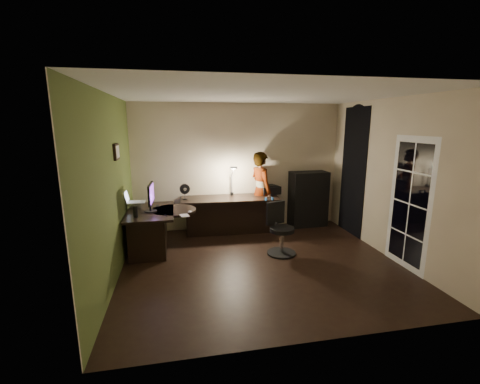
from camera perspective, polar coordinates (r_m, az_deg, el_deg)
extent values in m
cube|color=black|center=(5.47, 3.76, -12.60)|extent=(4.50, 4.00, 0.01)
cube|color=silver|center=(4.99, 4.21, 16.97)|extent=(4.50, 4.00, 0.01)
cube|color=#C7B796|center=(6.99, -0.31, 4.48)|extent=(4.50, 0.01, 2.70)
cube|color=#C7B796|center=(3.22, 13.29, -5.07)|extent=(4.50, 0.01, 2.70)
cube|color=#C7B796|center=(4.98, -21.97, 0.45)|extent=(0.01, 4.00, 2.70)
cube|color=#C7B796|center=(6.04, 25.11, 2.11)|extent=(0.01, 4.00, 2.70)
cube|color=#4B5E27|center=(4.98, -21.80, 0.45)|extent=(0.00, 4.00, 2.70)
cube|color=black|center=(6.99, 19.47, 3.37)|extent=(0.01, 0.90, 2.60)
cube|color=white|center=(5.66, 27.92, -1.88)|extent=(0.02, 0.92, 2.10)
cube|color=black|center=(5.34, -21.15, 6.69)|extent=(0.04, 0.30, 0.25)
cube|color=black|center=(6.04, -15.45, -6.67)|extent=(0.82, 1.32, 0.76)
cube|color=black|center=(6.79, -1.73, -4.13)|extent=(2.06, 0.79, 0.76)
cube|color=black|center=(7.36, 12.02, -1.21)|extent=(0.84, 0.44, 1.23)
cube|color=silver|center=(6.18, -18.17, -2.24)|extent=(0.25, 0.21, 0.10)
cube|color=silver|center=(6.14, -18.07, -0.70)|extent=(0.35, 0.33, 0.24)
cube|color=black|center=(5.82, -15.70, -1.63)|extent=(0.13, 0.55, 0.36)
ellipsoid|color=silver|center=(5.64, -8.93, -3.47)|extent=(0.09, 0.11, 0.04)
cube|color=black|center=(6.20, -14.49, -2.42)|extent=(0.09, 0.14, 0.01)
cube|color=black|center=(5.54, -13.06, -4.06)|extent=(0.05, 0.15, 0.01)
cylinder|color=black|center=(5.57, -18.10, -3.31)|extent=(0.10, 0.10, 0.19)
cube|color=silver|center=(5.47, -9.82, -4.15)|extent=(0.18, 0.22, 0.01)
cube|color=black|center=(6.59, -9.79, 0.08)|extent=(0.22, 0.14, 0.32)
cube|color=navy|center=(6.44, 5.24, -1.15)|extent=(0.18, 0.11, 0.08)
cube|color=black|center=(7.03, 5.19, 0.44)|extent=(0.49, 0.42, 0.19)
cube|color=black|center=(6.82, -1.48, 2.27)|extent=(0.18, 0.32, 0.69)
cube|color=black|center=(5.71, 7.49, -6.60)|extent=(0.65, 0.65, 0.92)
imported|color=#D8A88C|center=(6.96, 3.72, 0.21)|extent=(0.59, 0.71, 1.69)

